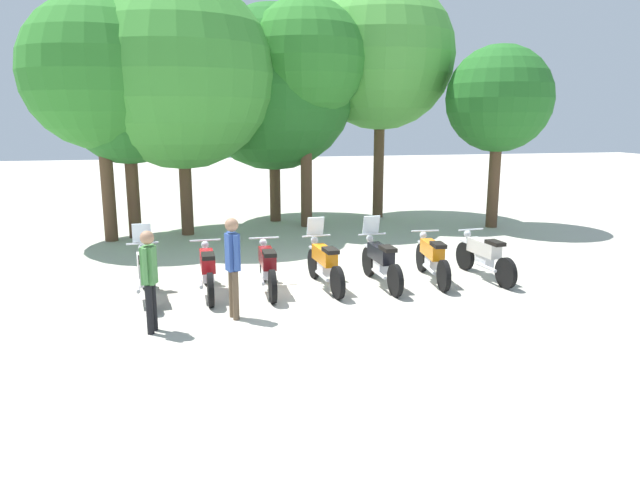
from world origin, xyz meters
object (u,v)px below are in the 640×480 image
Objects in this scene: person_1 at (149,274)px; motorcycle_0 at (145,272)px; motorcycle_3 at (324,263)px; motorcycle_5 at (432,257)px; tree_5 at (381,56)px; tree_6 at (499,100)px; motorcycle_1 at (208,269)px; tree_4 at (306,60)px; motorcycle_2 at (267,266)px; tree_0 at (99,73)px; tree_1 at (127,104)px; motorcycle_6 at (484,256)px; tree_3 at (273,89)px; tree_2 at (180,75)px; motorcycle_4 at (381,261)px; person_0 at (233,260)px.

motorcycle_0 is at bearing -65.96° from person_1.
motorcycle_5 is (2.35, 0.00, -0.01)m from motorcycle_3.
tree_5 is 1.41× the size of tree_6.
motorcycle_0 reaches higher than motorcycle_1.
tree_4 reaches higher than motorcycle_0.
motorcycle_3 is at bearing -89.55° from motorcycle_2.
motorcycle_1 is 7.47m from tree_0.
motorcycle_6 is at bearing -38.45° from tree_1.
tree_6 reaches higher than tree_1.
tree_1 is at bearing -172.99° from tree_4.
tree_6 is at bearing -56.62° from motorcycle_3.
person_1 reaches higher than motorcycle_0.
tree_5 is at bearing -49.45° from motorcycle_0.
person_1 is 10.92m from tree_3.
motorcycle_3 is 8.81m from tree_3.
motorcycle_1 is at bearing -86.02° from tree_2.
tree_3 is at bearing 5.25° from motorcycle_4.
tree_1 is (-2.32, 7.60, 2.75)m from person_0.
person_1 is at bearing 114.47° from motorcycle_3.
tree_5 is (5.67, 9.45, 4.39)m from person_0.
motorcycle_4 is 0.39× the size of tree_6.
tree_0 is 5.46m from tree_3.
motorcycle_2 is 0.39× the size of tree_6.
motorcycle_4 is 0.28× the size of tree_5.
tree_2 is 9.52m from tree_6.
tree_3 is 1.66m from tree_4.
person_0 is (1.58, -1.52, 0.53)m from motorcycle_0.
tree_2 is (-0.43, 6.17, 4.11)m from motorcycle_1.
tree_5 is at bearing -39.19° from motorcycle_1.
person_1 is at bearing -109.09° from tree_3.
motorcycle_5 is 0.31× the size of tree_3.
tree_0 reaches higher than motorcycle_2.
tree_0 is 0.91× the size of tree_2.
motorcycle_3 is at bearing -49.67° from tree_0.
tree_5 is at bearing 0.18° from tree_3.
motorcycle_2 is 10.56m from tree_5.
motorcycle_5 is at bearing -99.84° from tree_5.
tree_1 is (-1.91, 6.07, 3.30)m from motorcycle_1.
motorcycle_1 is at bearing 95.69° from motorcycle_5.
tree_3 is (2.46, 7.91, 3.83)m from motorcycle_1.
tree_2 is at bearing 39.96° from motorcycle_6.
person_0 is at bearing 115.34° from motorcycle_5.
person_0 is (-0.77, -1.50, 0.54)m from motorcycle_2.
motorcycle_2 is 1.00× the size of motorcycle_5.
tree_3 is at bearing -6.10° from motorcycle_3.
person_0 is 10.20m from tree_3.
tree_2 is (-1.60, 6.20, 4.11)m from motorcycle_2.
tree_2 reaches higher than motorcycle_1.
tree_6 is (2.96, -2.60, -1.48)m from tree_5.
motorcycle_4 is 8.48m from tree_6.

